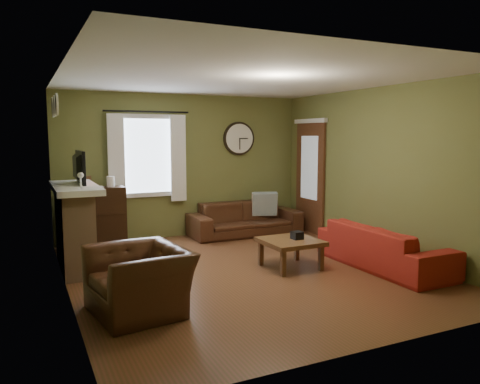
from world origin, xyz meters
name	(u,v)px	position (x,y,z in m)	size (l,w,h in m)	color
floor	(246,271)	(0.00, 0.00, 0.00)	(4.60, 5.20, 0.00)	brown
ceiling	(246,78)	(0.00, 0.00, 2.60)	(4.60, 5.20, 0.00)	white
wall_left	(64,185)	(-2.30, 0.00, 1.30)	(0.00, 5.20, 2.60)	#636732
wall_right	(379,172)	(2.30, 0.00, 1.30)	(0.00, 5.20, 2.60)	#636732
wall_back	(184,166)	(0.00, 2.60, 1.30)	(4.60, 0.00, 2.60)	#636732
wall_front	(381,202)	(0.00, -2.60, 1.30)	(4.60, 0.00, 2.60)	#636732
fireplace	(74,230)	(-2.10, 1.15, 0.55)	(0.40, 1.40, 1.10)	tan
firebox	(89,246)	(-1.91, 1.15, 0.30)	(0.04, 0.60, 0.55)	black
mantel	(75,188)	(-2.07, 1.15, 1.14)	(0.58, 1.60, 0.08)	white
tv	(75,171)	(-2.05, 1.30, 1.35)	(0.60, 0.08, 0.35)	black
tv_screen	(80,167)	(-1.97, 1.30, 1.41)	(0.02, 0.62, 0.36)	#994C3F
medallion_left	(57,104)	(-2.28, 0.80, 2.25)	(0.28, 0.28, 0.03)	white
medallion_mid	(55,106)	(-2.28, 1.15, 2.25)	(0.28, 0.28, 0.03)	white
medallion_right	(53,107)	(-2.28, 1.50, 2.25)	(0.28, 0.28, 0.03)	white
window_pane	(147,156)	(-0.70, 2.58, 1.50)	(1.00, 0.02, 1.30)	silver
curtain_rod	(147,112)	(-0.70, 2.48, 2.27)	(0.03, 0.03, 1.50)	black
curtain_left	(116,160)	(-1.25, 2.48, 1.45)	(0.28, 0.04, 1.55)	white
curtain_right	(178,158)	(-0.15, 2.48, 1.45)	(0.28, 0.04, 1.55)	white
wall_clock	(239,139)	(1.10, 2.55, 1.80)	(0.64, 0.06, 0.64)	white
door	(310,178)	(2.27, 1.85, 1.05)	(0.05, 0.90, 2.10)	#562F1A
bookshelf	(98,219)	(-1.63, 2.16, 0.51)	(0.86, 0.37, 1.02)	black
book	(91,192)	(-1.73, 2.07, 0.96)	(0.18, 0.25, 0.02)	brown
sofa_brown	(245,219)	(1.04, 2.17, 0.31)	(2.09, 0.82, 0.61)	#3E2113
pillow_left	(263,204)	(1.46, 2.23, 0.55)	(0.44, 0.13, 0.44)	#90A0A2
pillow_right	(265,204)	(1.50, 2.23, 0.55)	(0.45, 0.13, 0.45)	#90A0A2
sofa_red	(384,246)	(1.84, -0.66, 0.30)	(2.07, 0.81, 0.60)	maroon
armchair	(139,280)	(-1.67, -0.86, 0.34)	(1.05, 0.92, 0.68)	#3E2113
coffee_table	(290,254)	(0.64, -0.11, 0.20)	(0.76, 0.76, 0.41)	brown
tissue_box	(297,240)	(0.73, -0.14, 0.40)	(0.14, 0.14, 0.11)	black
wine_glass_a	(81,181)	(-2.05, 0.56, 1.28)	(0.07, 0.07, 0.21)	white
wine_glass_b	(80,181)	(-2.05, 0.66, 1.28)	(0.07, 0.07, 0.20)	white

